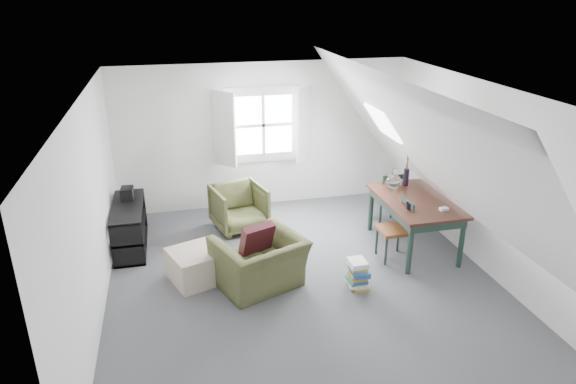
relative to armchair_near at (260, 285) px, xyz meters
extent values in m
plane|color=#4C4D51|center=(0.57, -0.05, 0.00)|extent=(5.50, 5.50, 0.00)
plane|color=white|center=(0.57, -0.05, 2.50)|extent=(5.50, 5.50, 0.00)
plane|color=white|center=(0.57, 2.70, 1.25)|extent=(5.00, 0.00, 5.00)
plane|color=white|center=(0.57, -2.80, 1.25)|extent=(5.00, 0.00, 5.00)
plane|color=white|center=(-1.93, -0.05, 1.25)|extent=(0.00, 5.50, 5.50)
plane|color=white|center=(3.07, -0.05, 1.25)|extent=(0.00, 5.50, 5.50)
plane|color=white|center=(-0.98, -0.05, 1.78)|extent=(3.19, 5.50, 4.48)
plane|color=white|center=(2.12, -0.05, 1.78)|extent=(3.19, 5.50, 4.48)
cube|color=white|center=(0.57, 2.68, 1.45)|extent=(1.30, 0.04, 1.30)
cube|color=white|center=(-0.11, 2.52, 1.45)|extent=(0.35, 0.35, 1.25)
cube|color=white|center=(1.25, 2.52, 1.45)|extent=(0.35, 0.35, 1.25)
cube|color=white|center=(0.57, 2.67, 1.45)|extent=(1.00, 0.02, 1.00)
cube|color=white|center=(0.57, 2.65, 1.45)|extent=(1.08, 0.04, 0.05)
cube|color=white|center=(0.57, 2.65, 1.45)|extent=(0.05, 0.04, 1.08)
cube|color=white|center=(2.12, 1.25, 1.75)|extent=(0.35, 0.75, 0.47)
imported|color=#444827|center=(0.00, 0.00, 0.00)|extent=(1.31, 1.24, 0.68)
imported|color=#444827|center=(-0.01, 1.77, 0.00)|extent=(0.94, 0.95, 0.72)
cube|color=#3C1018|center=(0.00, 0.15, 0.60)|extent=(0.50, 0.39, 0.45)
cube|color=#B9A591|center=(-0.79, 0.34, 0.21)|extent=(0.81, 0.81, 0.42)
cube|color=black|center=(2.40, 0.53, 0.76)|extent=(0.93, 1.55, 0.04)
cube|color=#1E332A|center=(2.40, 0.53, 0.67)|extent=(0.83, 1.45, 0.12)
cylinder|color=#1E332A|center=(2.02, -0.16, 0.37)|extent=(0.07, 0.07, 0.73)
cylinder|color=#1E332A|center=(2.78, -0.16, 0.37)|extent=(0.07, 0.07, 0.73)
cylinder|color=#1E332A|center=(2.02, 1.23, 0.37)|extent=(0.07, 0.07, 0.73)
cylinder|color=#1E332A|center=(2.78, 1.23, 0.37)|extent=(0.07, 0.07, 0.73)
sphere|color=silver|center=(2.25, 0.98, 0.90)|extent=(0.23, 0.23, 0.23)
cylinder|color=silver|center=(2.25, 0.98, 1.04)|extent=(0.07, 0.07, 0.12)
cylinder|color=black|center=(2.50, 1.08, 0.91)|extent=(0.09, 0.09, 0.27)
cylinder|color=#3F2D1E|center=(2.50, 1.08, 1.20)|extent=(0.03, 0.06, 0.48)
cylinder|color=#3F2D1E|center=(2.52, 1.09, 1.20)|extent=(0.05, 0.07, 0.48)
cylinder|color=#3F2D1E|center=(2.49, 1.07, 1.20)|extent=(0.06, 0.08, 0.47)
imported|color=black|center=(2.15, 0.23, 0.78)|extent=(0.13, 0.13, 0.09)
cube|color=white|center=(2.60, 0.08, 0.79)|extent=(0.12, 0.09, 0.04)
cube|color=brown|center=(2.37, 1.41, 0.46)|extent=(0.43, 0.43, 0.05)
cylinder|color=#1E332A|center=(2.54, 1.58, 0.22)|extent=(0.04, 0.04, 0.44)
cylinder|color=#1E332A|center=(2.54, 1.23, 0.22)|extent=(0.04, 0.04, 0.44)
cylinder|color=#1E332A|center=(2.19, 1.58, 0.22)|extent=(0.04, 0.04, 0.44)
cylinder|color=#1E332A|center=(2.19, 1.23, 0.22)|extent=(0.04, 0.04, 0.44)
cylinder|color=#1E332A|center=(2.54, 1.21, 0.69)|extent=(0.04, 0.04, 0.46)
cylinder|color=#1E332A|center=(2.19, 1.21, 0.69)|extent=(0.04, 0.04, 0.46)
cube|color=#1E332A|center=(2.37, 1.21, 0.87)|extent=(0.35, 0.03, 0.08)
cube|color=#1E332A|center=(2.37, 1.21, 0.74)|extent=(0.35, 0.03, 0.06)
cube|color=brown|center=(1.98, 0.29, 0.44)|extent=(0.41, 0.41, 0.05)
cylinder|color=#1E332A|center=(1.81, 0.46, 0.21)|extent=(0.04, 0.04, 0.42)
cylinder|color=#1E332A|center=(2.15, 0.46, 0.21)|extent=(0.04, 0.04, 0.42)
cylinder|color=#1E332A|center=(1.81, 0.12, 0.21)|extent=(0.04, 0.04, 0.42)
cylinder|color=#1E332A|center=(2.15, 0.12, 0.21)|extent=(0.04, 0.04, 0.42)
cylinder|color=#1E332A|center=(2.17, 0.46, 0.66)|extent=(0.04, 0.04, 0.44)
cylinder|color=#1E332A|center=(2.17, 0.12, 0.66)|extent=(0.04, 0.04, 0.44)
cube|color=#1E332A|center=(2.17, 0.29, 0.84)|extent=(0.03, 0.34, 0.08)
cube|color=#1E332A|center=(2.17, 0.29, 0.71)|extent=(0.03, 0.34, 0.06)
cube|color=black|center=(-1.68, 1.52, 0.02)|extent=(0.44, 1.31, 0.03)
cube|color=black|center=(-1.68, 1.52, 0.33)|extent=(0.44, 1.31, 0.03)
cube|color=black|center=(-1.68, 1.52, 0.65)|extent=(0.44, 1.31, 0.03)
cube|color=black|center=(-1.68, 0.88, 0.33)|extent=(0.44, 0.03, 0.65)
cube|color=black|center=(-1.68, 2.15, 0.33)|extent=(0.44, 0.03, 0.65)
cube|color=#264C99|center=(-1.68, 1.14, 0.14)|extent=(0.20, 0.22, 0.24)
cube|color=red|center=(-1.68, 1.63, 0.14)|extent=(0.20, 0.26, 0.24)
cube|color=white|center=(-1.68, 1.30, 0.46)|extent=(0.20, 0.24, 0.22)
cube|color=black|center=(-1.68, 1.77, 0.75)|extent=(0.19, 0.25, 0.20)
cube|color=#B29933|center=(1.24, -0.33, 0.02)|extent=(0.20, 0.27, 0.03)
cube|color=white|center=(1.22, -0.32, 0.05)|extent=(0.26, 0.29, 0.03)
cube|color=white|center=(1.25, -0.34, 0.08)|extent=(0.22, 0.29, 0.03)
cube|color=#337F4C|center=(1.20, -0.33, 0.11)|extent=(0.22, 0.27, 0.03)
cube|color=#264C99|center=(1.23, -0.35, 0.14)|extent=(0.23, 0.30, 0.02)
cube|color=#B29933|center=(1.22, -0.33, 0.16)|extent=(0.20, 0.27, 0.02)
cube|color=#B29933|center=(1.23, -0.31, 0.19)|extent=(0.23, 0.29, 0.03)
cube|color=#264C99|center=(1.25, -0.35, 0.22)|extent=(0.24, 0.30, 0.04)
cube|color=#264C99|center=(1.23, -0.35, 0.26)|extent=(0.24, 0.29, 0.03)
cube|color=#B29933|center=(1.23, -0.30, 0.29)|extent=(0.22, 0.27, 0.03)
cube|color=white|center=(1.22, -0.31, 0.33)|extent=(0.22, 0.25, 0.04)
cube|color=white|center=(1.22, -0.31, 0.36)|extent=(0.22, 0.26, 0.03)
camera|label=1|loc=(-0.97, -5.70, 3.63)|focal=32.00mm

